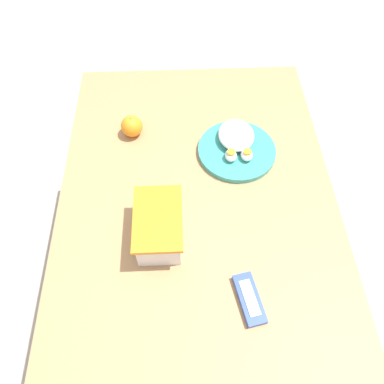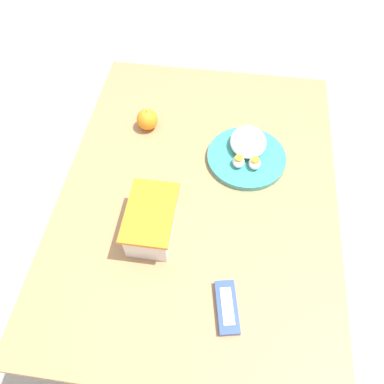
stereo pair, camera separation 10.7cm
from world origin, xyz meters
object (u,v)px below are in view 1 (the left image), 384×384
at_px(orange_fruit, 132,126).
at_px(rice_plate, 237,145).
at_px(candy_bar, 249,299).
at_px(food_container, 159,228).

xyz_separation_m(orange_fruit, rice_plate, (-0.08, -0.33, -0.01)).
bearing_deg(rice_plate, orange_fruit, 75.94).
height_order(orange_fruit, candy_bar, orange_fruit).
bearing_deg(candy_bar, rice_plate, -2.45).
bearing_deg(food_container, candy_bar, -130.62).
height_order(food_container, orange_fruit, food_container).
bearing_deg(rice_plate, food_container, 140.97).
bearing_deg(orange_fruit, candy_bar, -151.33).
height_order(rice_plate, candy_bar, rice_plate).
relative_size(orange_fruit, rice_plate, 0.28).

